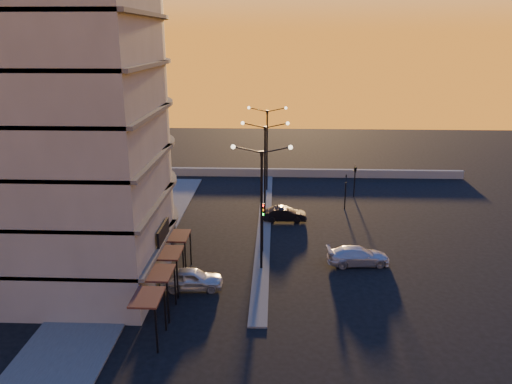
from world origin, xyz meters
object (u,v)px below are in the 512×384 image
at_px(car_hatchback, 191,279).
at_px(traffic_light_main, 263,220).
at_px(car_sedan, 285,214).
at_px(car_wagon, 358,256).
at_px(streetlamp_mid, 265,164).

bearing_deg(car_hatchback, traffic_light_main, -41.58).
distance_m(car_hatchback, car_sedan, 15.07).
bearing_deg(car_hatchback, car_wagon, -73.77).
height_order(streetlamp_mid, car_sedan, streetlamp_mid).
bearing_deg(car_sedan, car_wagon, -150.79).
relative_size(streetlamp_mid, car_hatchback, 2.18).
bearing_deg(traffic_light_main, car_wagon, -12.97).
height_order(car_sedan, car_wagon, car_wagon).
xyz_separation_m(traffic_light_main, car_hatchback, (-4.73, -6.07, -2.15)).
relative_size(car_hatchback, car_sedan, 1.07).
relative_size(car_sedan, car_wagon, 0.85).
relative_size(traffic_light_main, car_hatchback, 0.98).
distance_m(traffic_light_main, car_wagon, 7.87).
relative_size(car_hatchback, car_wagon, 0.91).
xyz_separation_m(streetlamp_mid, car_sedan, (1.88, 0.34, -4.92)).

